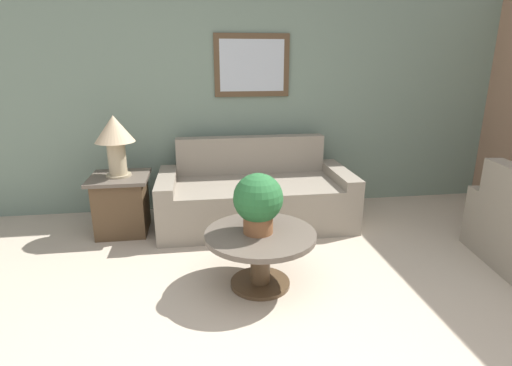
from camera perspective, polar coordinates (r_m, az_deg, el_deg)
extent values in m
cube|color=slate|center=(4.61, -1.67, 12.43)|extent=(7.99, 0.06, 2.60)
cube|color=#4C3823|center=(4.56, -0.59, 16.44)|extent=(0.83, 0.03, 0.67)
cube|color=#B2BCC6|center=(4.55, -0.57, 16.44)|extent=(0.71, 0.01, 0.55)
cube|color=gray|center=(4.23, -0.05, -2.88)|extent=(1.64, 0.94, 0.46)
cube|color=gray|center=(4.47, -0.77, 4.08)|extent=(1.64, 0.16, 0.41)
cube|color=gray|center=(4.19, -12.48, -2.78)|extent=(0.18, 0.94, 0.56)
cube|color=gray|center=(4.43, 11.68, -1.63)|extent=(0.18, 0.94, 0.56)
cylinder|color=#4C3823|center=(3.22, 0.60, -14.07)|extent=(0.46, 0.46, 0.03)
cylinder|color=#4C3823|center=(3.12, 0.61, -10.89)|extent=(0.15, 0.15, 0.37)
cylinder|color=brown|center=(3.02, 0.62, -7.42)|extent=(0.84, 0.84, 0.04)
cube|color=#4C3823|center=(4.24, -18.58, -3.10)|extent=(0.48, 0.48, 0.56)
cube|color=brown|center=(4.15, -18.97, 0.73)|extent=(0.56, 0.56, 0.03)
cylinder|color=tan|center=(4.14, -19.01, 1.09)|extent=(0.24, 0.24, 0.02)
cylinder|color=tan|center=(4.10, -19.24, 3.38)|extent=(0.17, 0.17, 0.32)
cone|color=tan|center=(4.05, -19.64, 7.32)|extent=(0.38, 0.38, 0.25)
cylinder|color=brown|center=(2.99, 0.30, -5.88)|extent=(0.22, 0.22, 0.13)
sphere|color=#235B2D|center=(2.92, 0.31, -2.17)|extent=(0.37, 0.37, 0.37)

